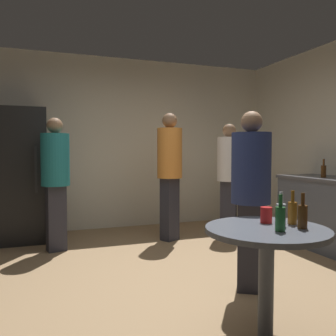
% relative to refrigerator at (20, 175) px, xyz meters
% --- Properties ---
extents(ground_plane, '(5.20, 5.20, 0.10)m').
position_rel_refrigerator_xyz_m(ground_plane, '(1.39, -2.20, -0.95)').
color(ground_plane, '#9E7C56').
extents(wall_back, '(5.32, 0.06, 2.70)m').
position_rel_refrigerator_xyz_m(wall_back, '(1.39, 0.43, 0.45)').
color(wall_back, silver).
rests_on(wall_back, ground_plane).
extents(refrigerator, '(0.70, 0.68, 1.80)m').
position_rel_refrigerator_xyz_m(refrigerator, '(0.00, 0.00, 0.00)').
color(refrigerator, black).
rests_on(refrigerator, ground_plane).
extents(beer_bottle_on_counter, '(0.06, 0.06, 0.23)m').
position_rel_refrigerator_xyz_m(beer_bottle_on_counter, '(3.59, -1.70, 0.08)').
color(beer_bottle_on_counter, '#593314').
rests_on(beer_bottle_on_counter, kitchen_counter).
extents(foreground_table, '(0.80, 0.80, 0.73)m').
position_rel_refrigerator_xyz_m(foreground_table, '(1.65, -3.25, -0.27)').
color(foreground_table, '#4C515B').
rests_on(foreground_table, ground_plane).
extents(beer_bottle_amber, '(0.06, 0.06, 0.23)m').
position_rel_refrigerator_xyz_m(beer_bottle_amber, '(1.88, -3.21, -0.08)').
color(beer_bottle_amber, '#8C5919').
rests_on(beer_bottle_amber, foreground_table).
extents(beer_bottle_brown, '(0.06, 0.06, 0.23)m').
position_rel_refrigerator_xyz_m(beer_bottle_brown, '(1.86, -3.35, -0.08)').
color(beer_bottle_brown, '#593314').
rests_on(beer_bottle_brown, foreground_table).
extents(beer_bottle_green, '(0.06, 0.06, 0.23)m').
position_rel_refrigerator_xyz_m(beer_bottle_green, '(1.67, -3.36, -0.08)').
color(beer_bottle_green, '#26662D').
rests_on(beer_bottle_green, foreground_table).
extents(beer_bottle_clear, '(0.06, 0.06, 0.23)m').
position_rel_refrigerator_xyz_m(beer_bottle_clear, '(1.76, -3.25, -0.08)').
color(beer_bottle_clear, silver).
rests_on(beer_bottle_clear, foreground_table).
extents(plastic_cup_red, '(0.08, 0.08, 0.11)m').
position_rel_refrigerator_xyz_m(plastic_cup_red, '(1.74, -3.12, -0.11)').
color(plastic_cup_red, red).
rests_on(plastic_cup_red, foreground_table).
extents(person_in_white_shirt, '(0.48, 0.48, 1.62)m').
position_rel_refrigerator_xyz_m(person_in_white_shirt, '(2.82, -0.70, 0.04)').
color(person_in_white_shirt, '#2D2D38').
rests_on(person_in_white_shirt, ground_plane).
extents(person_in_navy_shirt, '(0.47, 0.47, 1.58)m').
position_rel_refrigerator_xyz_m(person_in_navy_shirt, '(1.99, -2.54, 0.02)').
color(person_in_navy_shirt, '#2D2D38').
rests_on(person_in_navy_shirt, ground_plane).
extents(person_in_orange_shirt, '(0.46, 0.46, 1.74)m').
position_rel_refrigerator_xyz_m(person_in_orange_shirt, '(1.93, -0.65, 0.12)').
color(person_in_orange_shirt, '#2D2D38').
rests_on(person_in_orange_shirt, ground_plane).
extents(person_in_teal_shirt, '(0.40, 0.40, 1.63)m').
position_rel_refrigerator_xyz_m(person_in_teal_shirt, '(0.44, -0.66, 0.05)').
color(person_in_teal_shirt, '#2D2D38').
rests_on(person_in_teal_shirt, ground_plane).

